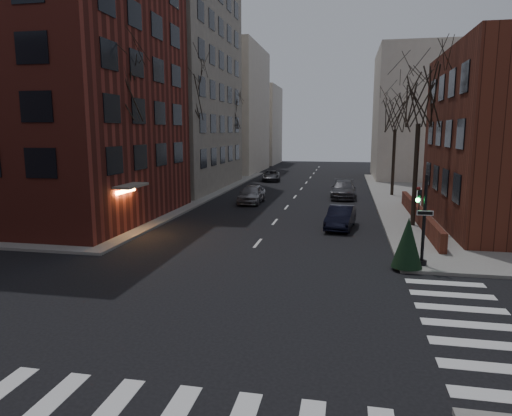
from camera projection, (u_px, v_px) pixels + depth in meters
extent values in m
plane|color=black|center=(178.00, 343.00, 13.10)|extent=(160.00, 160.00, 0.00)
cube|color=gray|center=(19.00, 188.00, 47.68)|extent=(44.00, 44.00, 0.15)
cube|color=maroon|center=(44.00, 86.00, 30.53)|extent=(15.00, 15.00, 18.00)
cube|color=gray|center=(137.00, 52.00, 46.91)|extent=(18.00, 18.00, 28.00)
cube|color=#5A261A|center=(419.00, 215.00, 29.57)|extent=(0.35, 16.00, 1.00)
cube|color=beige|center=(214.00, 110.00, 67.67)|extent=(14.00, 16.00, 18.00)
cube|color=beige|center=(433.00, 115.00, 57.23)|extent=(14.00, 14.00, 16.00)
cube|color=beige|center=(251.00, 125.00, 84.05)|extent=(10.00, 12.00, 14.00)
cylinder|color=black|center=(424.00, 220.00, 19.90)|extent=(0.14, 0.14, 4.00)
cylinder|color=black|center=(421.00, 262.00, 20.22)|extent=(0.44, 0.44, 0.20)
imported|color=black|center=(419.00, 201.00, 19.81)|extent=(0.16, 0.20, 1.00)
sphere|color=#19FF4C|center=(418.00, 200.00, 19.77)|extent=(0.18, 0.18, 0.18)
cube|color=white|center=(425.00, 213.00, 19.73)|extent=(0.70, 0.03, 0.22)
cylinder|color=#2D231C|center=(122.00, 173.00, 27.75)|extent=(0.28, 0.28, 6.65)
cylinder|color=#2D231C|center=(189.00, 159.00, 39.32)|extent=(0.28, 0.28, 7.00)
cylinder|color=#2D231C|center=(230.00, 155.00, 52.92)|extent=(0.28, 0.28, 6.30)
cylinder|color=#2D231C|center=(415.00, 175.00, 28.26)|extent=(0.28, 0.28, 6.30)
cylinder|color=#2D231C|center=(393.00, 163.00, 41.83)|extent=(0.28, 0.28, 5.95)
cylinder|color=black|center=(179.00, 168.00, 35.42)|extent=(0.12, 0.12, 6.00)
sphere|color=#FFA54C|center=(178.00, 128.00, 34.91)|extent=(0.36, 0.36, 0.36)
cylinder|color=black|center=(239.00, 155.00, 54.76)|extent=(0.12, 0.12, 6.00)
sphere|color=#FFA54C|center=(238.00, 129.00, 54.25)|extent=(0.36, 0.36, 0.36)
imported|color=black|center=(341.00, 217.00, 28.34)|extent=(1.98, 4.36, 1.39)
imported|color=gray|center=(252.00, 194.00, 38.32)|extent=(1.85, 4.59, 1.56)
imported|color=#3E3E43|center=(343.00, 189.00, 41.24)|extent=(2.22, 5.39, 1.56)
imported|color=#393A3E|center=(271.00, 176.00, 55.39)|extent=(2.69, 4.80, 1.27)
cube|color=silver|center=(402.00, 247.00, 21.55)|extent=(0.46, 0.58, 0.84)
cone|color=black|center=(408.00, 242.00, 19.71)|extent=(1.59, 1.59, 2.20)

